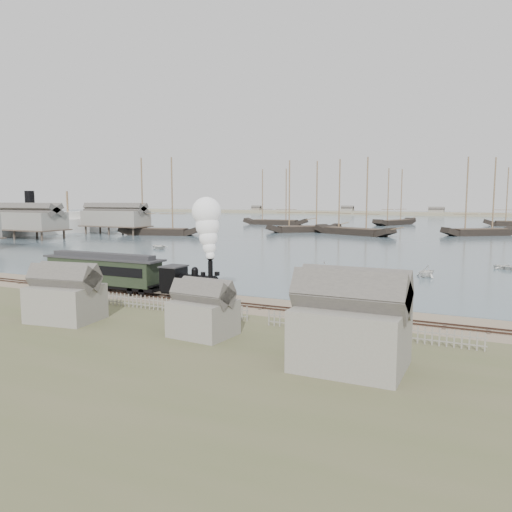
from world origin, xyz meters
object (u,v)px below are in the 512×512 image
at_px(passenger_coach, 103,270).
at_px(steamship, 30,213).
at_px(locomotive, 203,256).
at_px(beached_dinghy, 101,282).

relative_size(passenger_coach, steamship, 0.27).
relative_size(locomotive, passenger_coach, 0.66).
distance_m(locomotive, steamship, 99.70).
distance_m(passenger_coach, beached_dinghy, 3.57).
xyz_separation_m(passenger_coach, steamship, (-72.71, 52.29, 3.58)).
relative_size(passenger_coach, beached_dinghy, 3.37).
height_order(passenger_coach, beached_dinghy, passenger_coach).
bearing_deg(beached_dinghy, steamship, 48.56).
relative_size(locomotive, steamship, 0.18).
distance_m(beached_dinghy, steamship, 86.62).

